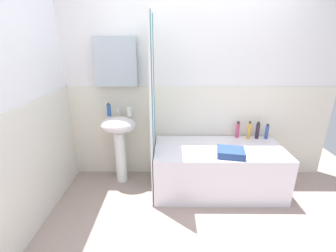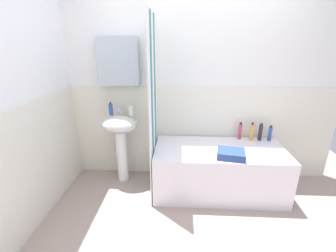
% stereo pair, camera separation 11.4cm
% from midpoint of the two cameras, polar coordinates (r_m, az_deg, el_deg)
% --- Properties ---
extents(ground_plane, '(4.80, 5.60, 0.04)m').
position_cam_midpoint_polar(ground_plane, '(2.37, 5.93, -27.24)').
color(ground_plane, '#A38D82').
extents(wall_back_tiled, '(3.60, 0.18, 2.40)m').
position_cam_midpoint_polar(wall_back_tiled, '(2.93, 3.43, 8.56)').
color(wall_back_tiled, white).
rests_on(wall_back_tiled, ground_plane).
extents(wall_left_tiled, '(0.07, 1.81, 2.40)m').
position_cam_midpoint_polar(wall_left_tiled, '(2.45, -33.43, 2.50)').
color(wall_left_tiled, white).
rests_on(wall_left_tiled, ground_plane).
extents(sink, '(0.44, 0.34, 0.87)m').
position_cam_midpoint_polar(sink, '(2.92, -13.06, -2.23)').
color(sink, white).
rests_on(sink, ground_plane).
extents(faucet, '(0.03, 0.12, 0.12)m').
position_cam_midpoint_polar(faucet, '(2.91, -13.14, 3.77)').
color(faucet, silver).
rests_on(faucet, sink).
extents(soap_dispenser, '(0.05, 0.05, 0.16)m').
position_cam_midpoint_polar(soap_dispenser, '(2.91, -15.46, 3.83)').
color(soap_dispenser, '#2A54A4').
rests_on(soap_dispenser, sink).
extents(toothbrush_cup, '(0.07, 0.07, 0.11)m').
position_cam_midpoint_polar(toothbrush_cup, '(2.85, -10.55, 3.49)').
color(toothbrush_cup, silver).
rests_on(toothbrush_cup, sink).
extents(bathtub, '(1.50, 0.73, 0.56)m').
position_cam_midpoint_polar(bathtub, '(2.90, 10.94, -10.21)').
color(bathtub, white).
rests_on(bathtub, ground_plane).
extents(shower_curtain, '(0.01, 0.73, 2.00)m').
position_cam_midpoint_polar(shower_curtain, '(2.57, -5.00, 3.72)').
color(shower_curtain, white).
rests_on(shower_curtain, ground_plane).
extents(lotion_bottle, '(0.04, 0.04, 0.20)m').
position_cam_midpoint_polar(lotion_bottle, '(3.16, 22.21, -1.33)').
color(lotion_bottle, '#35539C').
rests_on(lotion_bottle, bathtub).
extents(body_wash_bottle, '(0.05, 0.05, 0.22)m').
position_cam_midpoint_polar(body_wash_bottle, '(3.11, 20.21, -1.10)').
color(body_wash_bottle, '#312330').
rests_on(body_wash_bottle, bathtub).
extents(shampoo_bottle, '(0.04, 0.04, 0.23)m').
position_cam_midpoint_polar(shampoo_bottle, '(3.07, 18.33, -1.10)').
color(shampoo_bottle, gold).
rests_on(shampoo_bottle, bathtub).
extents(conditioner_bottle, '(0.04, 0.04, 0.22)m').
position_cam_midpoint_polar(conditioner_bottle, '(3.07, 15.77, -0.95)').
color(conditioner_bottle, '#C6436B').
rests_on(conditioner_bottle, bathtub).
extents(towel_folded, '(0.32, 0.28, 0.08)m').
position_cam_midpoint_polar(towel_folded, '(2.58, 13.98, -6.37)').
color(towel_folded, navy).
rests_on(towel_folded, bathtub).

